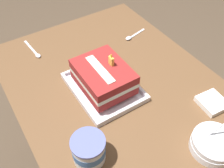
{
  "coord_description": "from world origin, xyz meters",
  "views": [
    {
      "loc": [
        0.56,
        -0.4,
        1.5
      ],
      "look_at": [
        -0.02,
        -0.03,
        0.77
      ],
      "focal_mm": 40.76,
      "sensor_mm": 36.0,
      "label": 1
    }
  ],
  "objects_px": {
    "birthday_cake": "(103,76)",
    "serving_spoon_by_bowls": "(131,37)",
    "ice_cream_tub": "(89,150)",
    "serving_spoon_near_tray": "(35,53)",
    "bowl_stack": "(213,144)",
    "foil_tray": "(104,87)",
    "napkin_pile": "(212,103)"
  },
  "relations": [
    {
      "from": "ice_cream_tub",
      "to": "serving_spoon_near_tray",
      "type": "xyz_separation_m",
      "value": [
        -0.59,
        0.04,
        -0.04
      ]
    },
    {
      "from": "bowl_stack",
      "to": "ice_cream_tub",
      "type": "distance_m",
      "value": 0.4
    },
    {
      "from": "ice_cream_tub",
      "to": "birthday_cake",
      "type": "bearing_deg",
      "value": 140.12
    },
    {
      "from": "bowl_stack",
      "to": "serving_spoon_near_tray",
      "type": "distance_m",
      "value": 0.84
    },
    {
      "from": "foil_tray",
      "to": "birthday_cake",
      "type": "height_order",
      "value": "birthday_cake"
    },
    {
      "from": "birthday_cake",
      "to": "napkin_pile",
      "type": "distance_m",
      "value": 0.42
    },
    {
      "from": "foil_tray",
      "to": "bowl_stack",
      "type": "height_order",
      "value": "bowl_stack"
    },
    {
      "from": "bowl_stack",
      "to": "foil_tray",
      "type": "bearing_deg",
      "value": -158.88
    },
    {
      "from": "ice_cream_tub",
      "to": "serving_spoon_by_bowls",
      "type": "bearing_deg",
      "value": 133.06
    },
    {
      "from": "serving_spoon_by_bowls",
      "to": "birthday_cake",
      "type": "bearing_deg",
      "value": -52.77
    },
    {
      "from": "birthday_cake",
      "to": "bowl_stack",
      "type": "distance_m",
      "value": 0.45
    },
    {
      "from": "serving_spoon_near_tray",
      "to": "serving_spoon_by_bowls",
      "type": "relative_size",
      "value": 1.18
    },
    {
      "from": "foil_tray",
      "to": "serving_spoon_by_bowls",
      "type": "height_order",
      "value": "foil_tray"
    },
    {
      "from": "serving_spoon_near_tray",
      "to": "birthday_cake",
      "type": "bearing_deg",
      "value": 22.93
    },
    {
      "from": "birthday_cake",
      "to": "bowl_stack",
      "type": "xyz_separation_m",
      "value": [
        0.42,
        0.16,
        -0.04
      ]
    },
    {
      "from": "bowl_stack",
      "to": "ice_cream_tub",
      "type": "xyz_separation_m",
      "value": [
        -0.19,
        -0.35,
        0.02
      ]
    },
    {
      "from": "foil_tray",
      "to": "ice_cream_tub",
      "type": "bearing_deg",
      "value": -39.88
    },
    {
      "from": "birthday_cake",
      "to": "napkin_pile",
      "type": "height_order",
      "value": "birthday_cake"
    },
    {
      "from": "foil_tray",
      "to": "serving_spoon_by_bowls",
      "type": "bearing_deg",
      "value": 127.23
    },
    {
      "from": "napkin_pile",
      "to": "foil_tray",
      "type": "bearing_deg",
      "value": -133.73
    },
    {
      "from": "ice_cream_tub",
      "to": "serving_spoon_near_tray",
      "type": "relative_size",
      "value": 0.68
    },
    {
      "from": "serving_spoon_by_bowls",
      "to": "ice_cream_tub",
      "type": "bearing_deg",
      "value": -46.94
    },
    {
      "from": "bowl_stack",
      "to": "serving_spoon_by_bowls",
      "type": "relative_size",
      "value": 1.09
    },
    {
      "from": "birthday_cake",
      "to": "serving_spoon_by_bowls",
      "type": "height_order",
      "value": "birthday_cake"
    },
    {
      "from": "foil_tray",
      "to": "birthday_cake",
      "type": "relative_size",
      "value": 1.35
    },
    {
      "from": "serving_spoon_near_tray",
      "to": "foil_tray",
      "type": "bearing_deg",
      "value": 22.93
    },
    {
      "from": "serving_spoon_near_tray",
      "to": "napkin_pile",
      "type": "height_order",
      "value": "napkin_pile"
    },
    {
      "from": "bowl_stack",
      "to": "ice_cream_tub",
      "type": "height_order",
      "value": "bowl_stack"
    },
    {
      "from": "napkin_pile",
      "to": "serving_spoon_by_bowls",
      "type": "bearing_deg",
      "value": -178.45
    },
    {
      "from": "ice_cream_tub",
      "to": "serving_spoon_near_tray",
      "type": "height_order",
      "value": "ice_cream_tub"
    },
    {
      "from": "birthday_cake",
      "to": "foil_tray",
      "type": "bearing_deg",
      "value": -90.0
    },
    {
      "from": "serving_spoon_near_tray",
      "to": "serving_spoon_by_bowls",
      "type": "height_order",
      "value": "serving_spoon_by_bowls"
    }
  ]
}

